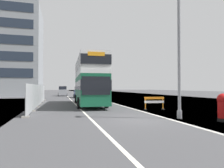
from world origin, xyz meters
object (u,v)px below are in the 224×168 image
at_px(double_decker_bus, 89,81).
at_px(roadworks_barrier, 154,102).
at_px(car_oncoming_near, 79,92).
at_px(car_receding_mid, 63,91).
at_px(lamppost_foreground, 179,54).
at_px(red_pillar_postbox, 223,106).

xyz_separation_m(double_decker_bus, roadworks_barrier, (4.65, -5.98, -1.92)).
bearing_deg(car_oncoming_near, double_decker_bus, -92.21).
bearing_deg(car_receding_mid, lamppost_foreground, -79.96).
height_order(red_pillar_postbox, roadworks_barrier, red_pillar_postbox).
height_order(roadworks_barrier, car_oncoming_near, car_oncoming_near).
relative_size(double_decker_bus, car_receding_mid, 2.87).
bearing_deg(roadworks_barrier, lamppost_foreground, -98.92).
bearing_deg(double_decker_bus, roadworks_barrier, -52.14).
relative_size(double_decker_bus, car_oncoming_near, 2.84).
bearing_deg(red_pillar_postbox, car_oncoming_near, 100.15).
relative_size(lamppost_foreground, car_receding_mid, 2.04).
height_order(double_decker_bus, car_oncoming_near, double_decker_bus).
relative_size(lamppost_foreground, car_oncoming_near, 2.02).
height_order(double_decker_bus, roadworks_barrier, double_decker_bus).
xyz_separation_m(double_decker_bus, car_oncoming_near, (0.61, 15.85, -1.66)).
bearing_deg(car_receding_mid, double_decker_bus, -84.67).
distance_m(car_oncoming_near, car_receding_mid, 8.75).
bearing_deg(double_decker_bus, car_oncoming_near, 87.79).
distance_m(double_decker_bus, red_pillar_postbox, 13.58).
bearing_deg(car_receding_mid, red_pillar_postbox, -77.75).
distance_m(roadworks_barrier, car_receding_mid, 30.88).
distance_m(roadworks_barrier, car_oncoming_near, 22.20).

